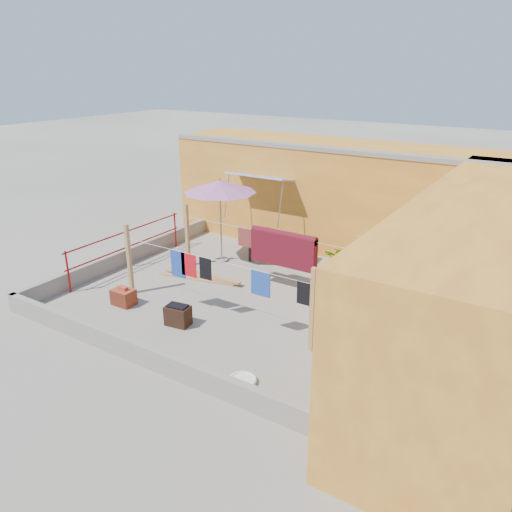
% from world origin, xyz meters
% --- Properties ---
extents(ground, '(80.00, 80.00, 0.00)m').
position_xyz_m(ground, '(0.00, 0.00, 0.00)').
color(ground, '#9E998E').
rests_on(ground, ground).
extents(wall_back, '(11.00, 3.27, 3.21)m').
position_xyz_m(wall_back, '(0.50, 4.69, 1.61)').
color(wall_back, gold).
rests_on(wall_back, ground).
extents(wall_right, '(2.40, 9.00, 3.20)m').
position_xyz_m(wall_right, '(5.20, 0.00, 1.60)').
color(wall_right, gold).
rests_on(wall_right, ground).
extents(parapet_front, '(8.30, 0.16, 0.44)m').
position_xyz_m(parapet_front, '(0.00, -3.58, 0.22)').
color(parapet_front, gray).
rests_on(parapet_front, ground).
extents(parapet_left, '(0.16, 7.30, 0.44)m').
position_xyz_m(parapet_left, '(-4.08, 0.00, 0.22)').
color(parapet_left, gray).
rests_on(parapet_left, ground).
extents(red_railing, '(0.05, 4.20, 1.10)m').
position_xyz_m(red_railing, '(-3.85, -0.20, 0.72)').
color(red_railing, maroon).
rests_on(red_railing, ground).
extents(clothesline_rig, '(5.09, 2.35, 1.80)m').
position_xyz_m(clothesline_rig, '(0.48, 0.53, 1.07)').
color(clothesline_rig, tan).
rests_on(clothesline_rig, ground).
extents(patio_umbrella, '(2.43, 2.43, 2.45)m').
position_xyz_m(patio_umbrella, '(-1.91, 1.60, 2.20)').
color(patio_umbrella, gray).
rests_on(patio_umbrella, ground).
extents(outdoor_table, '(1.68, 0.98, 0.75)m').
position_xyz_m(outdoor_table, '(-0.55, 2.43, 0.68)').
color(outdoor_table, black).
rests_on(outdoor_table, ground).
extents(brick_stack, '(0.54, 0.40, 0.46)m').
position_xyz_m(brick_stack, '(-2.20, -1.96, 0.20)').
color(brick_stack, '#AD4227').
rests_on(brick_stack, ground).
extents(lumber_pile, '(2.35, 0.64, 0.14)m').
position_xyz_m(lumber_pile, '(-1.59, 0.24, 0.07)').
color(lumber_pile, tan).
rests_on(lumber_pile, ground).
extents(brazier, '(0.58, 0.43, 0.48)m').
position_xyz_m(brazier, '(-0.44, -2.02, 0.23)').
color(brazier, '#311B13').
rests_on(brazier, ground).
extents(white_basin, '(0.53, 0.53, 0.09)m').
position_xyz_m(white_basin, '(1.96, -3.05, 0.05)').
color(white_basin, silver).
rests_on(white_basin, ground).
extents(water_jug_a, '(0.23, 0.23, 0.37)m').
position_xyz_m(water_jug_a, '(3.70, 0.41, 0.16)').
color(water_jug_a, silver).
rests_on(water_jug_a, ground).
extents(water_jug_b, '(0.23, 0.23, 0.35)m').
position_xyz_m(water_jug_b, '(2.73, 1.14, 0.16)').
color(water_jug_b, silver).
rests_on(water_jug_b, ground).
extents(green_hose, '(0.55, 0.55, 0.08)m').
position_xyz_m(green_hose, '(3.70, 3.20, 0.04)').
color(green_hose, '#1E771A').
rests_on(green_hose, ground).
extents(plant_back_a, '(0.72, 0.62, 0.79)m').
position_xyz_m(plant_back_a, '(1.31, 2.59, 0.39)').
color(plant_back_a, '#1E5B1A').
rests_on(plant_back_a, ground).
extents(plant_back_b, '(0.48, 0.48, 0.73)m').
position_xyz_m(plant_back_b, '(3.45, 3.20, 0.37)').
color(plant_back_b, '#1E5B1A').
rests_on(plant_back_b, ground).
extents(plant_right_a, '(0.55, 0.53, 0.87)m').
position_xyz_m(plant_right_a, '(2.74, 2.60, 0.43)').
color(plant_right_a, '#1E5B1A').
rests_on(plant_right_a, ground).
extents(plant_right_b, '(0.40, 0.44, 0.65)m').
position_xyz_m(plant_right_b, '(3.26, -0.42, 0.32)').
color(plant_right_b, '#1E5B1A').
rests_on(plant_right_b, ground).
extents(plant_right_c, '(0.74, 0.73, 0.62)m').
position_xyz_m(plant_right_c, '(3.70, -1.21, 0.31)').
color(plant_right_c, '#1E5B1A').
rests_on(plant_right_c, ground).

